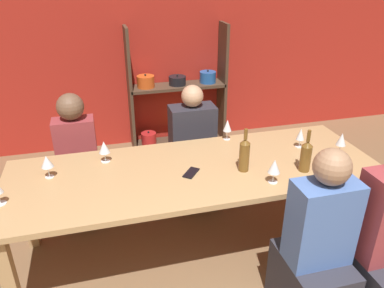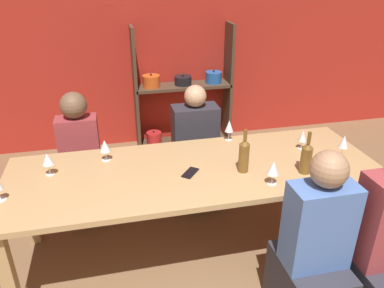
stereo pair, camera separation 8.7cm
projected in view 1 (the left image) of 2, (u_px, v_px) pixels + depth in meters
name	position (u px, v px, depth m)	size (l,w,h in m)	color
wall_back_red	(138.00, 35.00, 4.34)	(8.80, 0.06, 2.70)	red
shelf_unit	(176.00, 102.00, 4.61)	(1.18, 0.30, 1.48)	#4C3828
dining_table	(195.00, 177.00, 2.76)	(2.70, 0.95, 0.76)	tan
wine_bottle_green	(244.00, 154.00, 2.65)	(0.07, 0.07, 0.32)	brown
wine_bottle_dark	(306.00, 155.00, 2.65)	(0.08, 0.08, 0.32)	brown
wine_glass_red_b	(341.00, 140.00, 2.85)	(0.07, 0.07, 0.19)	white
wine_glass_red_c	(274.00, 167.00, 2.50)	(0.08, 0.08, 0.17)	white
wine_glass_white_a	(301.00, 135.00, 3.00)	(0.07, 0.07, 0.16)	white
wine_glass_empty_a	(227.00, 126.00, 3.12)	(0.07, 0.07, 0.18)	white
wine_glass_white_b	(104.00, 148.00, 2.77)	(0.08, 0.08, 0.17)	white
wine_glass_white_c	(47.00, 162.00, 2.56)	(0.08, 0.08, 0.17)	white
cell_phone	(191.00, 173.00, 2.66)	(0.15, 0.16, 0.01)	black
person_near_a	(384.00, 253.00, 2.38)	(0.42, 0.53, 1.23)	#2D2D38
person_far_a	(192.00, 157.00, 3.64)	(0.42, 0.53, 1.13)	#2D2D38
person_near_b	(315.00, 259.00, 2.32)	(0.38, 0.48, 1.21)	#2D2D38
person_far_b	(80.00, 169.00, 3.36)	(0.35, 0.44, 1.14)	#2D2D38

